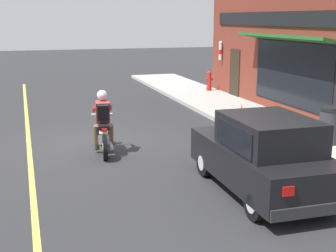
{
  "coord_description": "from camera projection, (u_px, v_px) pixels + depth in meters",
  "views": [
    {
      "loc": [
        -1.84,
        -12.48,
        3.38
      ],
      "look_at": [
        1.29,
        -2.46,
        0.95
      ],
      "focal_mm": 50.0,
      "sensor_mm": 36.0,
      "label": 1
    }
  ],
  "objects": [
    {
      "name": "storefront_building",
      "position": [
        278.0,
        54.0,
        16.83
      ],
      "size": [
        1.25,
        10.95,
        4.2
      ],
      "color": "maroon",
      "rests_on": "ground"
    },
    {
      "name": "lane_stripe",
      "position": [
        27.0,
        125.0,
        15.17
      ],
      "size": [
        0.12,
        19.8,
        0.01
      ],
      "primitive_type": "cube",
      "color": "#D1C64C",
      "rests_on": "ground"
    },
    {
      "name": "sidewalk_curb",
      "position": [
        232.0,
        110.0,
        17.27
      ],
      "size": [
        2.6,
        22.0,
        0.14
      ],
      "primitive_type": "cube",
      "color": "#ADAAA3",
      "rests_on": "ground"
    },
    {
      "name": "car_hatchback",
      "position": [
        263.0,
        155.0,
        9.11
      ],
      "size": [
        1.69,
        3.8,
        1.57
      ],
      "color": "black",
      "rests_on": "ground"
    },
    {
      "name": "traffic_cone",
      "position": [
        241.0,
        114.0,
        14.7
      ],
      "size": [
        0.36,
        0.36,
        0.6
      ],
      "color": "black",
      "rests_on": "sidewalk_curb"
    },
    {
      "name": "fire_hydrant",
      "position": [
        209.0,
        81.0,
        21.33
      ],
      "size": [
        0.36,
        0.24,
        0.88
      ],
      "color": "red",
      "rests_on": "sidewalk_curb"
    },
    {
      "name": "ground_plane",
      "position": [
        97.0,
        143.0,
        12.9
      ],
      "size": [
        80.0,
        80.0,
        0.0
      ],
      "primitive_type": "plane",
      "color": "#2B2B2D"
    },
    {
      "name": "trash_bin",
      "position": [
        329.0,
        125.0,
        12.26
      ],
      "size": [
        0.56,
        0.56,
        0.98
      ],
      "color": "#2D2D33",
      "rests_on": "sidewalk_curb"
    },
    {
      "name": "motorcycle_with_rider",
      "position": [
        103.0,
        127.0,
        11.9
      ],
      "size": [
        0.62,
        2.02,
        1.62
      ],
      "color": "black",
      "rests_on": "ground"
    }
  ]
}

